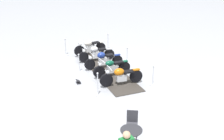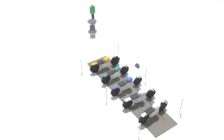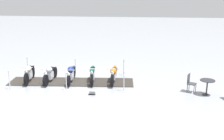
# 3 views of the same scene
# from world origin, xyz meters

# --- Properties ---
(ground_plane) EXTENTS (80.00, 80.00, 0.00)m
(ground_plane) POSITION_xyz_m (0.00, 0.00, 0.00)
(ground_plane) COLOR #A8AAB2
(display_platform) EXTENTS (7.09, 2.03, 0.04)m
(display_platform) POSITION_xyz_m (0.00, 0.00, 0.02)
(display_platform) COLOR #38332D
(display_platform) RESTS_ON ground_plane
(motorcycle_cream) EXTENTS (0.71, 2.09, 0.97)m
(motorcycle_cream) POSITION_xyz_m (-2.39, -0.20, 0.53)
(motorcycle_cream) COLOR black
(motorcycle_cream) RESTS_ON display_platform
(motorcycle_chrome) EXTENTS (0.69, 2.20, 0.90)m
(motorcycle_chrome) POSITION_xyz_m (-1.20, -0.12, 0.49)
(motorcycle_chrome) COLOR black
(motorcycle_chrome) RESTS_ON display_platform
(motorcycle_navy) EXTENTS (0.70, 2.25, 0.92)m
(motorcycle_navy) POSITION_xyz_m (0.00, -0.04, 0.52)
(motorcycle_navy) COLOR black
(motorcycle_navy) RESTS_ON display_platform
(motorcycle_forest) EXTENTS (0.79, 2.10, 0.94)m
(motorcycle_forest) POSITION_xyz_m (1.20, 0.06, 0.48)
(motorcycle_forest) COLOR black
(motorcycle_forest) RESTS_ON display_platform
(motorcycle_copper) EXTENTS (0.69, 2.20, 0.96)m
(motorcycle_copper) POSITION_xyz_m (2.39, 0.14, 0.51)
(motorcycle_copper) COLOR black
(motorcycle_copper) RESTS_ON display_platform
(stanchion_left_mid) EXTENTS (0.35, 0.35, 1.04)m
(stanchion_left_mid) POSITION_xyz_m (-0.10, 1.43, 0.31)
(stanchion_left_mid) COLOR silver
(stanchion_left_mid) RESTS_ON ground_plane
(stanchion_right_mid) EXTENTS (0.35, 0.35, 1.04)m
(stanchion_right_mid) POSITION_xyz_m (0.10, -1.43, 0.31)
(stanchion_right_mid) COLOR silver
(stanchion_right_mid) RESTS_ON ground_plane
(stanchion_left_front) EXTENTS (0.30, 0.30, 1.11)m
(stanchion_left_front) POSITION_xyz_m (-3.07, 1.22, 0.39)
(stanchion_left_front) COLOR silver
(stanchion_left_front) RESTS_ON ground_plane
(stanchion_right_rear) EXTENTS (0.30, 0.30, 1.14)m
(stanchion_right_rear) POSITION_xyz_m (3.07, -1.22, 0.40)
(stanchion_right_rear) COLOR silver
(stanchion_right_rear) RESTS_ON ground_plane
(stanchion_right_front) EXTENTS (0.34, 0.34, 1.09)m
(stanchion_right_front) POSITION_xyz_m (-2.86, -1.65, 0.34)
(stanchion_right_front) COLOR silver
(stanchion_right_front) RESTS_ON ground_plane
(stanchion_left_rear) EXTENTS (0.31, 0.31, 1.02)m
(stanchion_left_rear) POSITION_xyz_m (2.86, 1.65, 0.34)
(stanchion_left_rear) COLOR silver
(stanchion_left_rear) RESTS_ON ground_plane
(info_placard) EXTENTS (0.36, 0.23, 0.18)m
(info_placard) POSITION_xyz_m (1.51, -1.79, 0.06)
(info_placard) COLOR #333338
(info_placard) RESTS_ON ground_plane
(cafe_table) EXTENTS (0.73, 0.73, 0.79)m
(cafe_table) POSITION_xyz_m (7.20, -1.24, 0.59)
(cafe_table) COLOR #2D2D33
(cafe_table) RESTS_ON ground_plane
(cafe_chair_near_table) EXTENTS (0.53, 0.53, 0.96)m
(cafe_chair_near_table) POSITION_xyz_m (6.44, -0.90, 0.55)
(cafe_chair_near_table) COLOR #2D2D33
(cafe_chair_near_table) RESTS_ON ground_plane
(bystander_person) EXTENTS (0.30, 0.44, 1.62)m
(bystander_person) POSITION_xyz_m (8.37, -1.87, 0.97)
(bystander_person) COLOR #23232D
(bystander_person) RESTS_ON ground_plane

